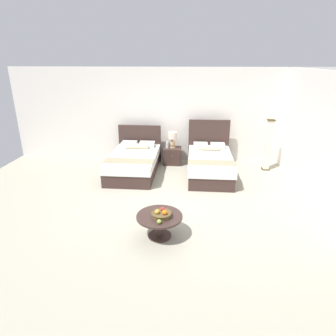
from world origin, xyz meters
name	(u,v)px	position (x,y,z in m)	size (l,w,h in m)	color
ground_plane	(166,201)	(0.00, 0.00, -0.01)	(10.02, 9.50, 0.02)	#A49F8A
wall_back	(175,115)	(0.00, 2.95, 1.39)	(10.02, 0.12, 2.78)	silver
wall_side_right	(318,139)	(3.21, 0.40, 1.39)	(0.12, 5.10, 2.78)	white
bed_near_window	(134,162)	(-1.04, 1.66, 0.31)	(1.29, 2.18, 1.13)	#392823
bed_near_corner	(210,164)	(1.04, 1.67, 0.32)	(1.20, 2.14, 1.33)	#392823
nightstand	(172,156)	(-0.03, 2.49, 0.25)	(0.52, 0.48, 0.50)	#392823
table_lamp	(173,138)	(-0.03, 2.51, 0.80)	(0.26, 0.26, 0.47)	tan
vase	(167,145)	(-0.19, 2.45, 0.60)	(0.08, 0.08, 0.19)	#B9C2C0
coffee_table	(160,221)	(0.01, -1.40, 0.32)	(0.81, 0.81, 0.42)	#392823
fruit_bowl	(161,214)	(0.05, -1.44, 0.47)	(0.36, 0.36, 0.16)	brown
loose_apple	(159,222)	(0.04, -1.67, 0.46)	(0.08, 0.08, 0.08)	#8CAE40
floor_lamp_corner	(268,145)	(2.67, 2.23, 0.72)	(0.20, 0.20, 1.45)	#3C3116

